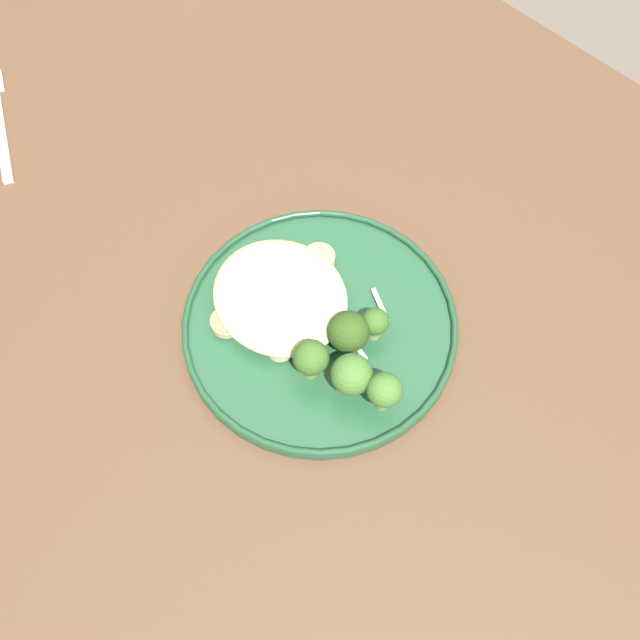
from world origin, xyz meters
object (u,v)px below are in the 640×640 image
(broccoli_floret_front_edge, at_px, (348,332))
(broccoli_floret_tall_stalk, at_px, (352,375))
(seared_scallop_half_hidden, at_px, (288,264))
(seared_scallop_right_edge, at_px, (301,283))
(seared_scallop_large_seared, at_px, (273,308))
(broccoli_floret_right_tilted, at_px, (384,391))
(seared_scallop_tilted_round, at_px, (319,258))
(broccoli_floret_rear_charred, at_px, (311,358))
(seared_scallop_left_edge, at_px, (280,347))
(broccoli_floret_split_head, at_px, (375,323))
(dinner_plate, at_px, (320,325))
(seared_scallop_tiny_bay, at_px, (226,322))
(seared_scallop_front_small, at_px, (295,305))

(broccoli_floret_front_edge, distance_m, broccoli_floret_tall_stalk, 0.05)
(seared_scallop_half_hidden, relative_size, seared_scallop_right_edge, 0.88)
(seared_scallop_large_seared, relative_size, broccoli_floret_right_tilted, 0.41)
(broccoli_floret_tall_stalk, bearing_deg, broccoli_floret_right_tilted, -164.64)
(seared_scallop_tilted_round, bearing_deg, seared_scallop_right_edge, 104.02)
(broccoli_floret_right_tilted, xyz_separation_m, broccoli_floret_rear_charred, (0.07, 0.03, -0.00))
(seared_scallop_tilted_round, height_order, broccoli_floret_tall_stalk, broccoli_floret_tall_stalk)
(seared_scallop_right_edge, bearing_deg, seared_scallop_left_edge, 119.19)
(broccoli_floret_right_tilted, height_order, broccoli_floret_front_edge, broccoli_floret_right_tilted)
(seared_scallop_tilted_round, xyz_separation_m, broccoli_floret_tall_stalk, (-0.13, 0.08, 0.02))
(broccoli_floret_split_head, bearing_deg, broccoli_floret_right_tilted, 138.80)
(dinner_plate, height_order, seared_scallop_left_edge, seared_scallop_left_edge)
(seared_scallop_right_edge, xyz_separation_m, broccoli_floret_right_tilted, (-0.15, 0.04, 0.03))
(dinner_plate, bearing_deg, seared_scallop_half_hidden, -18.35)
(broccoli_floret_right_tilted, bearing_deg, broccoli_floret_split_head, -41.20)
(broccoli_floret_tall_stalk, height_order, broccoli_floret_split_head, broccoli_floret_tall_stalk)
(seared_scallop_tiny_bay, relative_size, broccoli_floret_front_edge, 0.63)
(seared_scallop_left_edge, distance_m, broccoli_floret_front_edge, 0.07)
(seared_scallop_left_edge, bearing_deg, broccoli_floret_rear_charred, -173.44)
(seared_scallop_tiny_bay, bearing_deg, broccoli_floret_rear_charred, -166.83)
(broccoli_floret_right_tilted, distance_m, broccoli_floret_tall_stalk, 0.04)
(seared_scallop_left_edge, relative_size, broccoli_floret_right_tilted, 0.50)
(seared_scallop_front_small, bearing_deg, broccoli_floret_split_head, -154.19)
(seared_scallop_tiny_bay, xyz_separation_m, seared_scallop_front_small, (-0.04, -0.06, 0.00))
(seared_scallop_front_small, height_order, broccoli_floret_front_edge, broccoli_floret_front_edge)
(seared_scallop_tiny_bay, relative_size, seared_scallop_tilted_round, 0.96)
(seared_scallop_front_small, bearing_deg, broccoli_floret_rear_charred, 148.49)
(seared_scallop_right_edge, bearing_deg, broccoli_floret_rear_charred, 141.01)
(dinner_plate, distance_m, seared_scallop_tiny_bay, 0.10)
(seared_scallop_large_seared, distance_m, broccoli_floret_rear_charred, 0.08)
(seared_scallop_front_small, xyz_separation_m, broccoli_floret_rear_charred, (-0.06, 0.04, 0.03))
(seared_scallop_tiny_bay, xyz_separation_m, broccoli_floret_tall_stalk, (-0.14, -0.04, 0.03))
(dinner_plate, height_order, broccoli_floret_split_head, broccoli_floret_split_head)
(broccoli_floret_right_tilted, bearing_deg, broccoli_floret_tall_stalk, 15.36)
(seared_scallop_tiny_bay, bearing_deg, broccoli_floret_split_head, -138.68)
(seared_scallop_left_edge, height_order, broccoli_floret_front_edge, broccoli_floret_front_edge)
(broccoli_floret_right_tilted, distance_m, broccoli_floret_split_head, 0.08)
(broccoli_floret_tall_stalk, bearing_deg, seared_scallop_front_small, -12.90)
(seared_scallop_left_edge, height_order, broccoli_floret_right_tilted, broccoli_floret_right_tilted)
(dinner_plate, height_order, seared_scallop_half_hidden, seared_scallop_half_hidden)
(dinner_plate, bearing_deg, seared_scallop_tilted_round, -44.42)
(seared_scallop_half_hidden, relative_size, broccoli_floret_rear_charred, 0.42)
(seared_scallop_large_seared, distance_m, broccoli_floret_front_edge, 0.09)
(seared_scallop_tiny_bay, bearing_deg, dinner_plate, -133.74)
(dinner_plate, height_order, broccoli_floret_tall_stalk, broccoli_floret_tall_stalk)
(seared_scallop_right_edge, height_order, broccoli_floret_right_tilted, broccoli_floret_right_tilted)
(seared_scallop_tiny_bay, bearing_deg, seared_scallop_left_edge, -162.60)
(broccoli_floret_front_edge, height_order, broccoli_floret_rear_charred, broccoli_floret_rear_charred)
(broccoli_floret_rear_charred, bearing_deg, dinner_plate, -53.98)
(seared_scallop_half_hidden, distance_m, seared_scallop_right_edge, 0.03)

